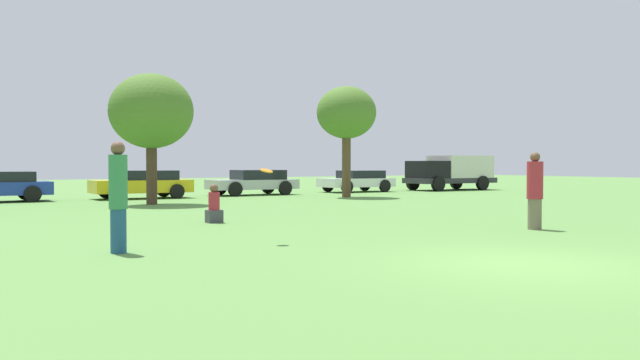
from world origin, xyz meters
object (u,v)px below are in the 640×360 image
tree_2 (346,114)px  parked_car_white (358,180)px  person_catcher (535,191)px  delivery_truck_black (451,171)px  person_thrower (118,196)px  parked_car_yellow (143,184)px  frisbee (266,171)px  tree_1 (151,112)px  bystander_sitting (214,206)px  parked_car_silver (254,182)px

tree_2 → parked_car_white: bearing=49.5°
person_catcher → delivery_truck_black: delivery_truck_black is taller
person_thrower → parked_car_yellow: person_thrower is taller
frisbee → tree_1: (1.92, 13.03, 2.07)m
person_thrower → tree_1: 14.00m
tree_2 → parked_car_yellow: tree_2 is taller
bystander_sitting → tree_2: tree_2 is taller
person_thrower → tree_2: (14.00, 13.58, 2.82)m
person_thrower → person_catcher: 9.40m
parked_car_yellow → parked_car_silver: bearing=-175.7°
delivery_truck_black → tree_2: bearing=20.5°
parked_car_yellow → parked_car_white: bearing=-176.9°
frisbee → bystander_sitting: 4.85m
parked_car_white → delivery_truck_black: 6.22m
tree_2 → parked_car_yellow: (-8.25, 3.77, -3.15)m
person_catcher → parked_car_yellow: bearing=-72.6°
parked_car_yellow → delivery_truck_black: 18.10m
parked_car_yellow → bystander_sitting: bearing=81.3°
frisbee → tree_1: tree_1 is taller
tree_1 → parked_car_white: tree_1 is taller
person_thrower → tree_1: size_ratio=0.39×
person_thrower → parked_car_silver: 21.06m
tree_2 → parked_car_white: (3.69, 4.32, -3.18)m
tree_1 → frisbee: bearing=-98.4°
frisbee → bystander_sitting: frisbee is taller
person_catcher → tree_2: bearing=-101.4°
parked_car_silver → delivery_truck_black: delivery_truck_black is taller
person_catcher → tree_1: 14.93m
tree_2 → delivery_truck_black: 10.82m
delivery_truck_black → tree_1: bearing=13.0°
person_catcher → frisbee: bearing=-1.9°
bystander_sitting → parked_car_yellow: size_ratio=0.24×
parked_car_yellow → delivery_truck_black: delivery_truck_black is taller
tree_1 → parked_car_yellow: 5.34m
parked_car_white → parked_car_yellow: bearing=3.1°
person_catcher → parked_car_yellow: size_ratio=0.43×
person_catcher → parked_car_yellow: (-3.58, 18.39, -0.25)m
person_thrower → parked_car_yellow: 18.28m
frisbee → parked_car_yellow: 17.71m
tree_1 → parked_car_yellow: tree_1 is taller
tree_1 → parked_car_yellow: size_ratio=1.16×
person_thrower → tree_1: (4.73, 12.94, 2.49)m
parked_car_silver → delivery_truck_black: 12.50m
frisbee → bystander_sitting: (0.89, 4.67, -0.97)m
tree_2 → parked_car_silver: tree_2 is taller
bystander_sitting → delivery_truck_black: (20.15, 12.60, 0.69)m
tree_1 → parked_car_silver: size_ratio=1.14×
frisbee → tree_2: tree_2 is taller
person_thrower → parked_car_white: bearing=51.7°
person_catcher → tree_1: tree_1 is taller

